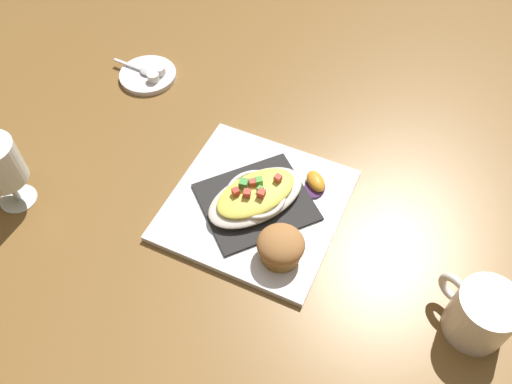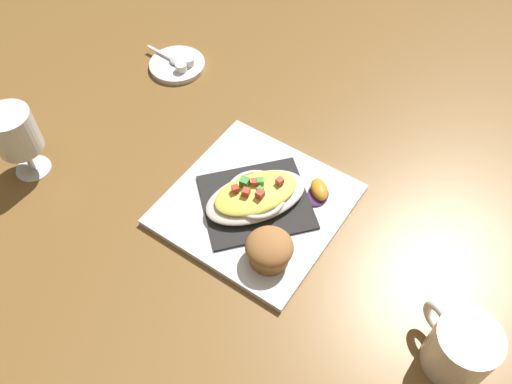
{
  "view_description": "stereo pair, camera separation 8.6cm",
  "coord_description": "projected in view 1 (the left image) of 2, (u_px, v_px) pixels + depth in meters",
  "views": [
    {
      "loc": [
        -0.17,
        0.49,
        0.73
      ],
      "look_at": [
        0.0,
        0.0,
        0.04
      ],
      "focal_mm": 36.73,
      "sensor_mm": 36.0,
      "label": 1
    },
    {
      "loc": [
        -0.25,
        0.45,
        0.73
      ],
      "look_at": [
        0.0,
        0.0,
        0.04
      ],
      "focal_mm": 36.73,
      "sensor_mm": 36.0,
      "label": 2
    }
  ],
  "objects": [
    {
      "name": "ground_plane",
      "position": [
        256.0,
        207.0,
        0.9
      ],
      "size": [
        2.6,
        2.6,
        0.0
      ],
      "primitive_type": "plane",
      "color": "brown"
    },
    {
      "name": "square_plate",
      "position": [
        256.0,
        205.0,
        0.89
      ],
      "size": [
        0.31,
        0.31,
        0.01
      ],
      "primitive_type": "cube",
      "rotation": [
        0.0,
        0.0,
        -0.09
      ],
      "color": "white",
      "rests_on": "ground_plane"
    },
    {
      "name": "folded_napkin",
      "position": [
        256.0,
        202.0,
        0.89
      ],
      "size": [
        0.24,
        0.23,
        0.01
      ],
      "primitive_type": "cube",
      "rotation": [
        0.0,
        0.0,
        0.76
      ],
      "color": "#2A2929",
      "rests_on": "square_plate"
    },
    {
      "name": "gratin_dish",
      "position": [
        256.0,
        195.0,
        0.87
      ],
      "size": [
        0.18,
        0.2,
        0.05
      ],
      "color": "silver",
      "rests_on": "folded_napkin"
    },
    {
      "name": "muffin",
      "position": [
        281.0,
        247.0,
        0.8
      ],
      "size": [
        0.07,
        0.07,
        0.05
      ],
      "color": "#9F6E36",
      "rests_on": "square_plate"
    },
    {
      "name": "orange_garnish",
      "position": [
        315.0,
        183.0,
        0.9
      ],
      "size": [
        0.05,
        0.06,
        0.02
      ],
      "color": "#4D2959",
      "rests_on": "square_plate"
    },
    {
      "name": "coffee_mug",
      "position": [
        479.0,
        316.0,
        0.74
      ],
      "size": [
        0.11,
        0.09,
        0.09
      ],
      "color": "white",
      "rests_on": "ground_plane"
    },
    {
      "name": "creamer_saucer",
      "position": [
        148.0,
        75.0,
        1.09
      ],
      "size": [
        0.12,
        0.12,
        0.01
      ],
      "primitive_type": "cylinder",
      "color": "white",
      "rests_on": "ground_plane"
    },
    {
      "name": "spoon",
      "position": [
        144.0,
        71.0,
        1.09
      ],
      "size": [
        0.1,
        0.03,
        0.01
      ],
      "color": "silver",
      "rests_on": "creamer_saucer"
    },
    {
      "name": "creamer_cup_0",
      "position": [
        153.0,
        77.0,
        1.07
      ],
      "size": [
        0.02,
        0.02,
        0.02
      ],
      "primitive_type": "cylinder",
      "color": "white",
      "rests_on": "creamer_saucer"
    },
    {
      "name": "creamer_cup_1",
      "position": [
        160.0,
        71.0,
        1.08
      ],
      "size": [
        0.02,
        0.02,
        0.02
      ],
      "primitive_type": "cylinder",
      "color": "white",
      "rests_on": "creamer_saucer"
    }
  ]
}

